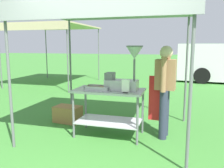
# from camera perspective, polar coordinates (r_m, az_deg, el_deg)

# --- Properties ---
(ground_plane) EXTENTS (70.00, 70.00, 0.00)m
(ground_plane) POSITION_cam_1_polar(r_m,az_deg,el_deg) (8.90, 9.27, -1.24)
(ground_plane) COLOR #3D7F33
(stall_canopy) EXTENTS (2.85, 2.32, 2.24)m
(stall_canopy) POSITION_cam_1_polar(r_m,az_deg,el_deg) (4.21, -0.40, 16.79)
(stall_canopy) COLOR slate
(stall_canopy) RESTS_ON ground
(donut_cart) EXTENTS (1.23, 0.66, 0.84)m
(donut_cart) POSITION_cam_1_polar(r_m,az_deg,el_deg) (4.20, -0.76, -4.36)
(donut_cart) COLOR #B7B7BC
(donut_cart) RESTS_ON ground
(donut_tray) EXTENTS (0.44, 0.27, 0.07)m
(donut_tray) POSITION_cam_1_polar(r_m,az_deg,el_deg) (4.13, -3.40, -1.08)
(donut_tray) COLOR #B7B7BC
(donut_tray) RESTS_ON donut_cart
(donut_fryer) EXTENTS (0.64, 0.28, 0.77)m
(donut_fryer) POSITION_cam_1_polar(r_m,az_deg,el_deg) (4.04, 3.18, 2.57)
(donut_fryer) COLOR #B7B7BC
(donut_fryer) RESTS_ON donut_cart
(menu_sign) EXTENTS (0.13, 0.05, 0.22)m
(menu_sign) POSITION_cam_1_polar(r_m,az_deg,el_deg) (3.83, 3.30, -0.83)
(menu_sign) COLOR black
(menu_sign) RESTS_ON donut_cart
(vendor) EXTENTS (0.46, 0.54, 1.61)m
(vendor) POSITION_cam_1_polar(r_m,az_deg,el_deg) (4.17, 12.67, -0.71)
(vendor) COLOR #2D3347
(vendor) RESTS_ON ground
(supply_crate) EXTENTS (0.59, 0.42, 0.34)m
(supply_crate) POSITION_cam_1_polar(r_m,az_deg,el_deg) (5.12, -10.69, -7.18)
(supply_crate) COLOR olive
(supply_crate) RESTS_ON ground
(neighbour_tent) EXTENTS (2.97, 3.39, 2.42)m
(neighbour_tent) POSITION_cam_1_polar(r_m,az_deg,el_deg) (10.17, -14.08, 13.21)
(neighbour_tent) COLOR slate
(neighbour_tent) RESTS_ON ground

